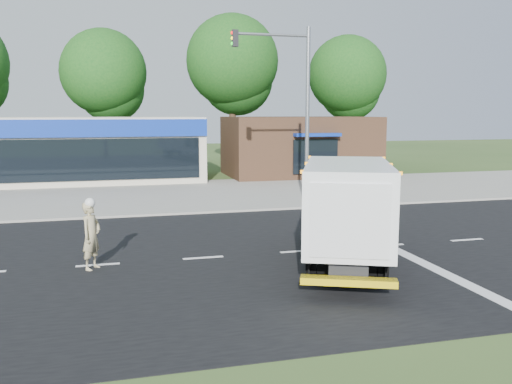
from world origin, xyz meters
TOP-DOWN VIEW (x-y plane):
  - ground at (0.00, 0.00)m, footprint 120.00×120.00m
  - road_asphalt at (0.00, 0.00)m, footprint 60.00×14.00m
  - sidewalk at (0.00, 8.20)m, footprint 60.00×2.40m
  - parking_apron at (0.00, 14.00)m, footprint 60.00×9.00m
  - lane_markings at (1.35, -1.35)m, footprint 55.20×7.00m
  - ems_box_truck at (0.81, -1.66)m, footprint 4.49×6.98m
  - emergency_worker at (-6.13, -0.34)m, footprint 0.75×0.82m
  - retail_strip_mall at (-9.00, 19.93)m, footprint 18.00×6.20m
  - brown_storefront at (7.00, 19.98)m, footprint 10.00×6.70m
  - traffic_signal_pole at (2.35, 7.60)m, footprint 3.51×0.25m
  - background_trees at (-0.85, 28.16)m, footprint 36.77×7.39m

SIDE VIEW (x-z plane):
  - ground at x=0.00m, z-range 0.00..0.00m
  - road_asphalt at x=0.00m, z-range -0.01..0.01m
  - parking_apron at x=0.00m, z-range 0.00..0.02m
  - lane_markings at x=1.35m, z-range 0.01..0.02m
  - sidewalk at x=0.00m, z-range 0.00..0.12m
  - emergency_worker at x=-6.13m, z-range -0.02..1.97m
  - ems_box_truck at x=0.81m, z-range 0.23..3.20m
  - brown_storefront at x=7.00m, z-range 0.00..4.00m
  - retail_strip_mall at x=-9.00m, z-range 0.01..4.01m
  - traffic_signal_pole at x=2.35m, z-range 0.92..8.92m
  - background_trees at x=-0.85m, z-range 1.33..13.43m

